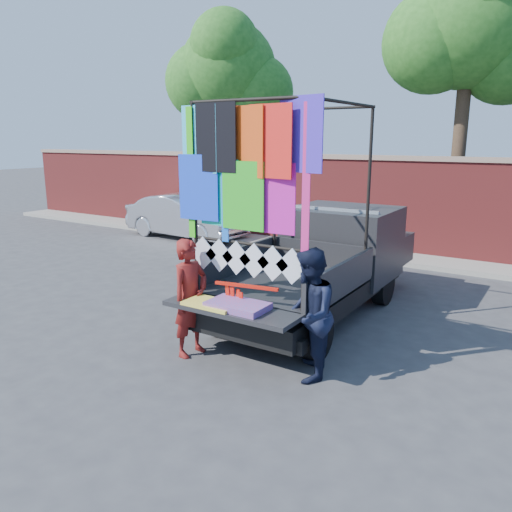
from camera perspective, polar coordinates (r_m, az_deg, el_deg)
The scene contains 10 objects.
ground at distance 7.79m, azimuth 1.07°, elevation -9.72°, with size 90.00×90.00×0.00m, color #38383A.
brick_wall at distance 13.75m, azimuth 16.59°, elevation 5.56°, with size 30.00×0.45×2.61m.
curb at distance 13.31m, azimuth 15.38°, elevation -0.15°, with size 30.00×1.20×0.12m, color gray.
tree_left at distance 17.65m, azimuth -3.30°, elevation 20.01°, with size 4.20×3.30×7.05m.
tree_mid at distance 14.74m, azimuth 23.25°, elevation 22.66°, with size 4.20×3.30×7.73m.
pickup_truck at distance 9.23m, azimuth 8.39°, elevation -0.33°, with size 2.24×5.63×3.54m.
sedan at distance 15.77m, azimuth -8.03°, elevation 4.50°, with size 1.42×4.07×1.34m, color silver.
woman at distance 7.14m, azimuth -7.50°, elevation -4.76°, with size 0.62×0.41×1.69m, color maroon.
man at distance 6.42m, azimuth 6.03°, elevation -6.70°, with size 0.84×0.65×1.72m, color black.
streamer_bundle at distance 6.75m, azimuth -1.88°, elevation -4.84°, with size 0.90×0.21×0.63m.
Camera 1 is at (3.74, -6.12, 3.05)m, focal length 35.00 mm.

